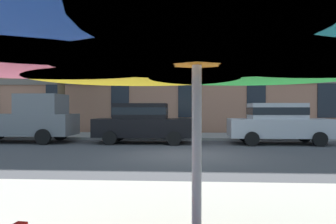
# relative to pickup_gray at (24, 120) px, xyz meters

# --- Properties ---
(ground_plane) EXTENTS (120.00, 120.00, 0.00)m
(ground_plane) POSITION_rel_pickup_gray_xyz_m (7.46, -3.70, -1.03)
(ground_plane) COLOR #424244
(sidewalk_far) EXTENTS (56.00, 3.60, 0.12)m
(sidewalk_far) POSITION_rel_pickup_gray_xyz_m (7.46, 3.10, -0.97)
(sidewalk_far) COLOR gray
(sidewalk_far) RESTS_ON ground
(apartment_building) EXTENTS (36.88, 12.08, 19.20)m
(apartment_building) POSITION_rel_pickup_gray_xyz_m (7.46, 11.29, 8.57)
(apartment_building) COLOR #A87056
(apartment_building) RESTS_ON ground
(pickup_gray) EXTENTS (5.10, 2.12, 2.20)m
(pickup_gray) POSITION_rel_pickup_gray_xyz_m (0.00, 0.00, 0.00)
(pickup_gray) COLOR slate
(pickup_gray) RESTS_ON ground
(sedan_black) EXTENTS (4.40, 1.98, 1.78)m
(sedan_black) POSITION_rel_pickup_gray_xyz_m (5.52, -0.00, -0.08)
(sedan_black) COLOR black
(sedan_black) RESTS_ON ground
(sedan_silver) EXTENTS (4.40, 1.98, 1.78)m
(sedan_silver) POSITION_rel_pickup_gray_xyz_m (11.47, -0.00, -0.08)
(sedan_silver) COLOR #A8AAB2
(sedan_silver) RESTS_ON ground
(street_tree_left) EXTENTS (2.60, 2.61, 5.53)m
(street_tree_left) POSITION_rel_pickup_gray_xyz_m (0.88, 3.12, 3.21)
(street_tree_left) COLOR brown
(street_tree_left) RESTS_ON ground
(patio_umbrella) EXTENTS (4.05, 3.76, 2.37)m
(patio_umbrella) POSITION_rel_pickup_gray_xyz_m (7.62, -12.70, 1.04)
(patio_umbrella) COLOR silver
(patio_umbrella) RESTS_ON ground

